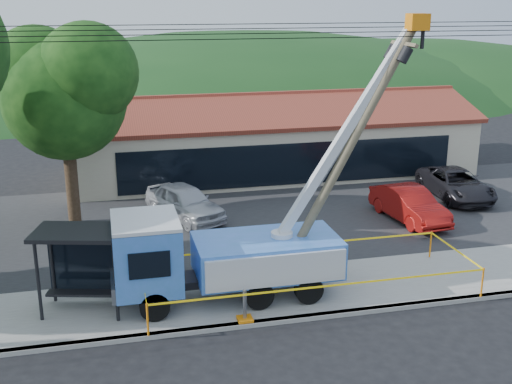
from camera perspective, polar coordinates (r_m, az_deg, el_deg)
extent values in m
plane|color=black|center=(18.98, 5.31, -14.29)|extent=(120.00, 120.00, 0.00)
cube|color=gray|center=(20.67, 3.43, -11.21)|extent=(60.00, 0.25, 0.15)
cube|color=gray|center=(22.30, 2.01, -8.98)|extent=(60.00, 4.00, 0.15)
cube|color=#28282B|center=(29.51, -2.12, -2.41)|extent=(60.00, 12.00, 0.10)
cube|color=beige|center=(37.44, 1.43, 4.40)|extent=(22.00, 8.00, 3.40)
cube|color=black|center=(33.74, 3.18, 2.51)|extent=(18.04, 0.08, 2.21)
cube|color=maroon|center=(35.12, 2.30, 7.22)|extent=(22.50, 4.53, 1.52)
cube|color=maroon|center=(38.94, 0.70, 8.18)|extent=(22.50, 4.53, 1.52)
cube|color=maroon|center=(36.92, 1.47, 8.72)|extent=(22.50, 0.30, 0.25)
cylinder|color=#332316|center=(29.39, -16.07, 1.01)|extent=(0.56, 0.56, 4.18)
sphere|color=black|center=(28.65, -16.65, 7.97)|extent=(5.25, 5.25, 5.25)
sphere|color=black|center=(29.30, -18.83, 9.84)|extent=(4.20, 4.20, 4.20)
sphere|color=black|center=(27.78, -14.73, 10.24)|extent=(4.20, 4.20, 4.20)
ellipsoid|color=#163D17|center=(71.64, -21.23, 7.91)|extent=(78.40, 56.00, 28.00)
ellipsoid|color=#163D17|center=(72.65, -1.11, 9.15)|extent=(89.60, 64.00, 32.00)
ellipsoid|color=#163D17|center=(79.34, 13.34, 9.37)|extent=(72.80, 52.00, 26.00)
cylinder|color=black|center=(19.23, 3.01, 13.49)|extent=(60.00, 0.02, 0.02)
cylinder|color=black|center=(19.70, 2.59, 13.93)|extent=(60.00, 0.02, 0.02)
cylinder|color=black|center=(20.18, 2.19, 14.34)|extent=(60.00, 0.02, 0.02)
cylinder|color=black|center=(20.56, 1.89, 14.73)|extent=(60.00, 0.02, 0.02)
cylinder|color=black|center=(20.45, -9.00, -9.99)|extent=(0.94, 0.31, 0.94)
cylinder|color=black|center=(22.43, -9.47, -7.49)|extent=(0.94, 0.31, 0.94)
cylinder|color=black|center=(20.91, 0.29, -9.14)|extent=(0.94, 0.31, 0.94)
cylinder|color=black|center=(22.85, -1.03, -6.79)|extent=(0.94, 0.31, 0.94)
cylinder|color=black|center=(21.33, 4.71, -8.65)|extent=(0.94, 0.31, 0.94)
cylinder|color=black|center=(23.23, 3.03, -6.39)|extent=(0.94, 0.31, 0.94)
cube|color=black|center=(21.64, -2.03, -7.44)|extent=(6.90, 1.05, 0.26)
cube|color=#397CCD|center=(20.91, -9.70, -5.47)|extent=(2.09, 2.51, 2.20)
cube|color=silver|center=(20.50, -9.86, -2.50)|extent=(2.09, 2.51, 0.13)
cube|color=black|center=(20.82, -12.46, -5.27)|extent=(0.08, 1.88, 0.94)
cube|color=gray|center=(21.21, -12.57, -7.77)|extent=(0.16, 2.40, 0.52)
cube|color=#397CCD|center=(21.63, 0.95, -5.64)|extent=(4.81, 2.51, 1.25)
cylinder|color=silver|center=(21.58, 2.30, -4.36)|extent=(0.73, 0.73, 0.63)
cube|color=silver|center=(21.22, 8.06, 5.46)|extent=(4.56, 0.29, 6.98)
cube|color=gray|center=(21.28, 8.88, 6.18)|extent=(2.74, 0.19, 4.19)
cube|color=orange|center=(21.52, 14.18, 14.45)|extent=(0.63, 0.52, 0.52)
cube|color=orange|center=(20.39, -1.00, -11.22)|extent=(0.47, 0.47, 0.08)
cube|color=orange|center=(24.11, 3.51, -6.61)|extent=(0.47, 0.47, 0.08)
cylinder|color=brown|center=(21.29, 7.56, 2.63)|extent=(4.96, 0.31, 9.06)
cube|color=brown|center=(21.49, 13.04, 12.70)|extent=(0.16, 1.74, 0.16)
cylinder|color=black|center=(21.86, 11.96, 12.07)|extent=(0.53, 0.35, 0.59)
cylinder|color=black|center=(21.00, 13.09, 11.81)|extent=(0.53, 0.35, 0.59)
cylinder|color=black|center=(20.95, -18.80, -7.51)|extent=(0.13, 0.13, 2.61)
cylinder|color=black|center=(20.26, -12.36, -7.81)|extent=(0.13, 0.13, 2.61)
cylinder|color=black|center=(22.07, -17.68, -6.13)|extent=(0.13, 0.13, 2.61)
cylinder|color=black|center=(21.42, -11.57, -6.36)|extent=(0.13, 0.13, 2.61)
cube|color=black|center=(20.64, -15.42, -3.48)|extent=(3.18, 2.40, 0.13)
cube|color=black|center=(21.76, -14.63, -6.20)|extent=(2.54, 0.72, 2.18)
cube|color=black|center=(21.43, -14.99, -8.68)|extent=(2.43, 1.03, 0.09)
cylinder|color=orange|center=(19.59, -9.61, -11.14)|extent=(0.06, 0.06, 1.05)
cylinder|color=orange|center=(22.93, 19.47, -7.60)|extent=(0.06, 0.06, 1.05)
cylinder|color=orange|center=(25.72, 15.25, -4.52)|extent=(0.06, 0.06, 1.05)
cylinder|color=orange|center=(22.80, -10.28, -7.00)|extent=(0.06, 0.06, 1.05)
cube|color=#DCBA0B|center=(20.39, 6.21, -8.35)|extent=(11.09, 0.01, 0.06)
cube|color=#DCBA0B|center=(24.12, 17.33, -4.94)|extent=(0.01, 3.56, 0.06)
cube|color=#DCBA0B|center=(23.48, 3.31, -4.77)|extent=(11.09, 0.01, 0.06)
cube|color=#DCBA0B|center=(20.98, -10.04, -7.75)|extent=(0.01, 3.56, 0.06)
imported|color=silver|center=(29.63, -6.29, -2.52)|extent=(3.70, 5.01, 1.59)
imported|color=#A71410|center=(30.01, 13.36, -2.64)|extent=(2.12, 4.75, 1.51)
imported|color=black|center=(34.04, 17.21, -0.61)|extent=(2.67, 5.29, 1.44)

